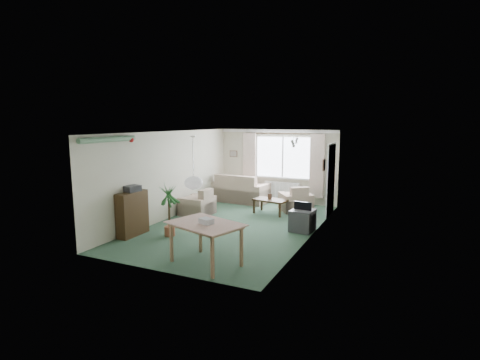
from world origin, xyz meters
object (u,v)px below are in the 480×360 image
at_px(coffee_table, 270,206).
at_px(tv_cube, 303,220).
at_px(dining_table, 206,244).
at_px(armchair_corner, 296,198).
at_px(bookshelf, 132,214).
at_px(sofa, 241,188).
at_px(pet_bed, 300,226).
at_px(armchair_left, 197,202).
at_px(houseplant, 169,210).

xyz_separation_m(coffee_table, tv_cube, (1.31, -1.29, 0.05)).
bearing_deg(dining_table, armchair_corner, 86.20).
xyz_separation_m(bookshelf, dining_table, (2.47, -0.85, -0.13)).
bearing_deg(armchair_corner, dining_table, 50.35).
distance_m(sofa, tv_cube, 3.74).
distance_m(sofa, bookshelf, 4.56).
bearing_deg(tv_cube, dining_table, -105.44).
height_order(bookshelf, tv_cube, bookshelf).
bearing_deg(pet_bed, armchair_left, 178.21).
height_order(armchair_left, houseplant, houseplant).
bearing_deg(armchair_left, coffee_table, 119.19).
xyz_separation_m(tv_cube, pet_bed, (-0.12, 0.22, -0.20)).
relative_size(houseplant, dining_table, 0.99).
distance_m(bookshelf, dining_table, 2.62).
bearing_deg(armchair_corner, sofa, -50.08).
bearing_deg(sofa, armchair_corner, 169.48).
distance_m(dining_table, tv_cube, 3.07).
bearing_deg(coffee_table, houseplant, -115.35).
height_order(armchair_corner, pet_bed, armchair_corner).
relative_size(houseplant, tv_cube, 2.12).
xyz_separation_m(coffee_table, pet_bed, (1.19, -1.06, -0.16)).
bearing_deg(tv_cube, pet_bed, 123.40).
bearing_deg(dining_table, houseplant, 144.67).
bearing_deg(pet_bed, armchair_corner, 109.96).
relative_size(armchair_corner, pet_bed, 1.42).
bearing_deg(armchair_left, pet_bed, 90.32).
bearing_deg(tv_cube, coffee_table, 140.39).
height_order(dining_table, pet_bed, dining_table).
bearing_deg(armchair_left, tv_cube, 86.43).
xyz_separation_m(sofa, bookshelf, (-0.74, -4.50, 0.06)).
distance_m(armchair_corner, houseplant, 4.16).
relative_size(sofa, coffee_table, 1.93).
bearing_deg(bookshelf, pet_bed, 32.91).
xyz_separation_m(bookshelf, pet_bed, (3.42, 2.25, -0.46)).
relative_size(armchair_left, coffee_table, 0.89).
height_order(dining_table, tv_cube, dining_table).
bearing_deg(pet_bed, tv_cube, -61.54).
bearing_deg(houseplant, bookshelf, -158.54).
relative_size(tv_cube, pet_bed, 0.96).
xyz_separation_m(sofa, dining_table, (1.73, -5.35, -0.07)).
xyz_separation_m(armchair_corner, coffee_table, (-0.56, -0.67, -0.17)).
bearing_deg(armchair_corner, pet_bed, 74.10).
xyz_separation_m(sofa, houseplant, (0.08, -4.18, 0.15)).
relative_size(sofa, houseplant, 1.50).
bearing_deg(sofa, pet_bed, 143.69).
height_order(bookshelf, pet_bed, bookshelf).
distance_m(houseplant, tv_cube, 3.23).
height_order(coffee_table, bookshelf, bookshelf).
xyz_separation_m(bookshelf, houseplant, (0.82, 0.32, 0.09)).
relative_size(armchair_left, pet_bed, 1.40).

